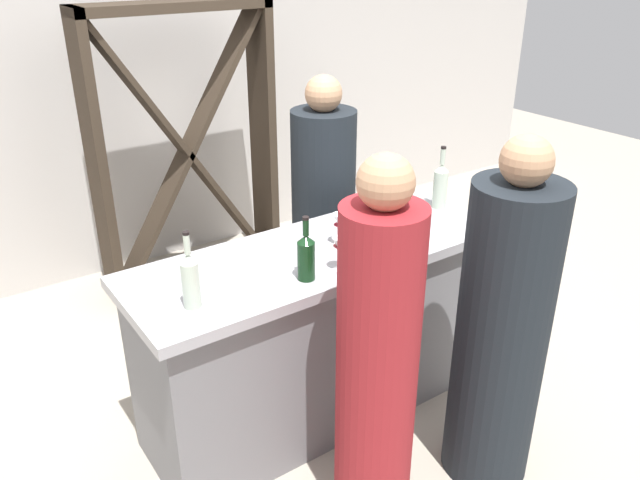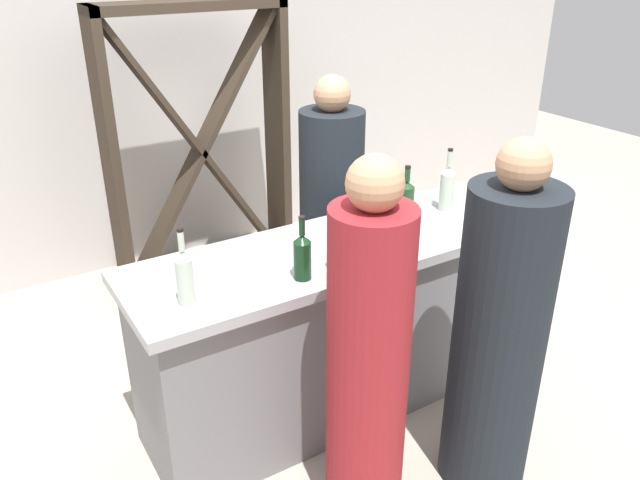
{
  "view_description": "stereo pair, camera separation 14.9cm",
  "coord_description": "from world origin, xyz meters",
  "px_view_note": "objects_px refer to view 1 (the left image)",
  "views": [
    {
      "loc": [
        -1.49,
        -2.14,
        2.21
      ],
      "look_at": [
        0.0,
        0.0,
        0.97
      ],
      "focal_mm": 35.57,
      "sensor_mm": 36.0,
      "label": 1
    },
    {
      "loc": [
        -1.37,
        -2.22,
        2.21
      ],
      "look_at": [
        0.0,
        0.0,
        0.97
      ],
      "focal_mm": 35.57,
      "sensor_mm": 36.0,
      "label": 2
    }
  ],
  "objects_px": {
    "wine_rack": "(186,153)",
    "wine_bottle_second_right_near_black": "(398,231)",
    "wine_bottle_rightmost_olive_green": "(401,196)",
    "wine_bottle_far_right_clear_pale": "(440,185)",
    "person_center_guest": "(501,333)",
    "wine_glass_near_center": "(341,223)",
    "wine_glass_near_right": "(390,208)",
    "person_left_guest": "(377,366)",
    "wine_bottle_second_left_dark_green": "(306,256)",
    "wine_glass_near_left": "(340,247)",
    "person_right_guest": "(323,219)",
    "wine_bottle_center_clear_pale": "(376,237)",
    "wine_bottle_leftmost_clear_pale": "(190,279)"
  },
  "relations": [
    {
      "from": "wine_bottle_second_right_near_black",
      "to": "wine_glass_near_left",
      "type": "bearing_deg",
      "value": 172.87
    },
    {
      "from": "wine_glass_near_center",
      "to": "person_right_guest",
      "type": "distance_m",
      "value": 0.82
    },
    {
      "from": "person_center_guest",
      "to": "person_right_guest",
      "type": "relative_size",
      "value": 1.01
    },
    {
      "from": "wine_bottle_second_left_dark_green",
      "to": "wine_bottle_far_right_clear_pale",
      "type": "height_order",
      "value": "wine_bottle_far_right_clear_pale"
    },
    {
      "from": "wine_bottle_second_left_dark_green",
      "to": "wine_bottle_second_right_near_black",
      "type": "height_order",
      "value": "wine_bottle_second_right_near_black"
    },
    {
      "from": "person_left_guest",
      "to": "wine_bottle_rightmost_olive_green",
      "type": "bearing_deg",
      "value": -60.12
    },
    {
      "from": "wine_glass_near_left",
      "to": "person_right_guest",
      "type": "relative_size",
      "value": 0.1
    },
    {
      "from": "wine_bottle_far_right_clear_pale",
      "to": "wine_glass_near_center",
      "type": "xyz_separation_m",
      "value": [
        -0.7,
        -0.07,
        -0.02
      ]
    },
    {
      "from": "wine_bottle_second_left_dark_green",
      "to": "person_left_guest",
      "type": "relative_size",
      "value": 0.18
    },
    {
      "from": "wine_rack",
      "to": "wine_glass_near_left",
      "type": "relative_size",
      "value": 12.16
    },
    {
      "from": "wine_rack",
      "to": "person_center_guest",
      "type": "bearing_deg",
      "value": -82.27
    },
    {
      "from": "wine_rack",
      "to": "wine_bottle_rightmost_olive_green",
      "type": "distance_m",
      "value": 1.63
    },
    {
      "from": "wine_glass_near_center",
      "to": "wine_rack",
      "type": "bearing_deg",
      "value": 91.25
    },
    {
      "from": "wine_bottle_rightmost_olive_green",
      "to": "wine_bottle_far_right_clear_pale",
      "type": "xyz_separation_m",
      "value": [
        0.24,
        -0.04,
        0.02
      ]
    },
    {
      "from": "person_right_guest",
      "to": "wine_bottle_far_right_clear_pale",
      "type": "bearing_deg",
      "value": 22.04
    },
    {
      "from": "wine_bottle_second_right_near_black",
      "to": "person_center_guest",
      "type": "bearing_deg",
      "value": -73.09
    },
    {
      "from": "wine_bottle_second_right_near_black",
      "to": "person_left_guest",
      "type": "xyz_separation_m",
      "value": [
        -0.43,
        -0.4,
        -0.31
      ]
    },
    {
      "from": "wine_bottle_center_clear_pale",
      "to": "wine_bottle_far_right_clear_pale",
      "type": "xyz_separation_m",
      "value": [
        0.68,
        0.29,
        0.01
      ]
    },
    {
      "from": "wine_bottle_leftmost_clear_pale",
      "to": "wine_bottle_second_left_dark_green",
      "type": "relative_size",
      "value": 1.13
    },
    {
      "from": "wine_bottle_second_left_dark_green",
      "to": "wine_bottle_far_right_clear_pale",
      "type": "bearing_deg",
      "value": 13.95
    },
    {
      "from": "wine_glass_near_right",
      "to": "person_left_guest",
      "type": "bearing_deg",
      "value": -132.8
    },
    {
      "from": "wine_bottle_leftmost_clear_pale",
      "to": "wine_glass_near_center",
      "type": "height_order",
      "value": "wine_bottle_leftmost_clear_pale"
    },
    {
      "from": "wine_rack",
      "to": "wine_bottle_leftmost_clear_pale",
      "type": "height_order",
      "value": "wine_rack"
    },
    {
      "from": "person_left_guest",
      "to": "wine_glass_near_center",
      "type": "bearing_deg",
      "value": -39.44
    },
    {
      "from": "wine_bottle_second_left_dark_green",
      "to": "wine_glass_near_right",
      "type": "relative_size",
      "value": 1.75
    },
    {
      "from": "wine_glass_near_left",
      "to": "wine_glass_near_center",
      "type": "height_order",
      "value": "wine_glass_near_left"
    },
    {
      "from": "wine_bottle_far_right_clear_pale",
      "to": "wine_rack",
      "type": "bearing_deg",
      "value": 114.92
    },
    {
      "from": "wine_rack",
      "to": "wine_bottle_second_right_near_black",
      "type": "distance_m",
      "value": 1.91
    },
    {
      "from": "wine_bottle_second_right_near_black",
      "to": "wine_bottle_rightmost_olive_green",
      "type": "bearing_deg",
      "value": 46.73
    },
    {
      "from": "wine_bottle_second_right_near_black",
      "to": "wine_glass_near_left",
      "type": "xyz_separation_m",
      "value": [
        -0.29,
        0.04,
        -0.01
      ]
    },
    {
      "from": "wine_bottle_far_right_clear_pale",
      "to": "person_right_guest",
      "type": "distance_m",
      "value": 0.76
    },
    {
      "from": "wine_bottle_rightmost_olive_green",
      "to": "person_left_guest",
      "type": "distance_m",
      "value": 1.1
    },
    {
      "from": "wine_rack",
      "to": "person_left_guest",
      "type": "xyz_separation_m",
      "value": [
        -0.26,
        -2.29,
        -0.2
      ]
    },
    {
      "from": "wine_bottle_second_right_near_black",
      "to": "wine_rack",
      "type": "bearing_deg",
      "value": 95.2
    },
    {
      "from": "wine_bottle_far_right_clear_pale",
      "to": "wine_bottle_second_left_dark_green",
      "type": "bearing_deg",
      "value": -166.05
    },
    {
      "from": "person_center_guest",
      "to": "person_left_guest",
      "type": "bearing_deg",
      "value": 84.74
    },
    {
      "from": "wine_rack",
      "to": "wine_bottle_rightmost_olive_green",
      "type": "relative_size",
      "value": 6.85
    },
    {
      "from": "wine_glass_near_center",
      "to": "wine_bottle_rightmost_olive_green",
      "type": "bearing_deg",
      "value": 12.77
    },
    {
      "from": "wine_bottle_second_left_dark_green",
      "to": "wine_glass_near_left",
      "type": "xyz_separation_m",
      "value": [
        0.16,
        -0.02,
        0.0
      ]
    },
    {
      "from": "wine_bottle_far_right_clear_pale",
      "to": "person_center_guest",
      "type": "distance_m",
      "value": 0.97
    },
    {
      "from": "wine_glass_near_center",
      "to": "person_left_guest",
      "type": "xyz_separation_m",
      "value": [
        -0.3,
        -0.64,
        -0.29
      ]
    },
    {
      "from": "wine_bottle_second_left_dark_green",
      "to": "person_right_guest",
      "type": "height_order",
      "value": "person_right_guest"
    },
    {
      "from": "wine_glass_near_right",
      "to": "person_center_guest",
      "type": "distance_m",
      "value": 0.81
    },
    {
      "from": "wine_rack",
      "to": "wine_bottle_far_right_clear_pale",
      "type": "xyz_separation_m",
      "value": [
        0.74,
        -1.59,
        0.11
      ]
    },
    {
      "from": "wine_bottle_center_clear_pale",
      "to": "wine_bottle_far_right_clear_pale",
      "type": "distance_m",
      "value": 0.74
    },
    {
      "from": "wine_rack",
      "to": "wine_bottle_far_right_clear_pale",
      "type": "bearing_deg",
      "value": -65.08
    },
    {
      "from": "wine_bottle_center_clear_pale",
      "to": "wine_glass_near_center",
      "type": "xyz_separation_m",
      "value": [
        -0.03,
        0.22,
        -0.01
      ]
    },
    {
      "from": "wine_bottle_rightmost_olive_green",
      "to": "wine_bottle_far_right_clear_pale",
      "type": "height_order",
      "value": "wine_bottle_far_right_clear_pale"
    },
    {
      "from": "wine_glass_near_right",
      "to": "person_right_guest",
      "type": "relative_size",
      "value": 0.1
    },
    {
      "from": "wine_bottle_center_clear_pale",
      "to": "wine_glass_near_left",
      "type": "xyz_separation_m",
      "value": [
        -0.18,
        0.02,
        -0.0
      ]
    }
  ]
}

